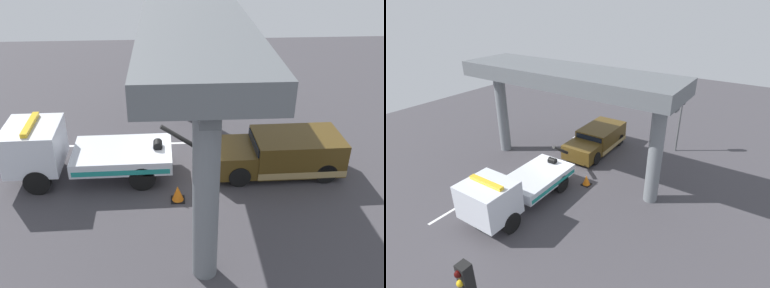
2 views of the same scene
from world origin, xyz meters
TOP-DOWN VIEW (x-y plane):
  - ground_plane at (0.00, 0.00)m, footprint 60.00×40.00m
  - lane_stripe_west at (-6.00, -2.52)m, footprint 2.60×0.16m
  - lane_stripe_mid at (0.00, -2.52)m, footprint 2.60×0.16m
  - lane_stripe_east at (6.00, -2.52)m, footprint 2.60×0.16m
  - tow_truck_white at (4.21, 0.01)m, footprint 7.27×2.49m
  - towed_van_green at (-4.06, -0.00)m, footprint 5.23×2.28m
  - overpass_structure at (-0.51, 0.00)m, footprint 3.60×12.80m
  - traffic_cone_orange at (0.18, 1.82)m, footprint 0.50×0.50m

SIDE VIEW (x-z plane):
  - ground_plane at x=0.00m, z-range -0.10..0.00m
  - lane_stripe_west at x=-6.00m, z-range 0.00..0.01m
  - lane_stripe_mid at x=0.00m, z-range 0.00..0.01m
  - lane_stripe_east at x=6.00m, z-range 0.00..0.01m
  - traffic_cone_orange at x=0.18m, z-range -0.02..0.58m
  - towed_van_green at x=-4.06m, z-range -0.01..1.57m
  - tow_truck_white at x=4.21m, z-range -0.03..2.43m
  - overpass_structure at x=-0.51m, z-range 2.32..8.64m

